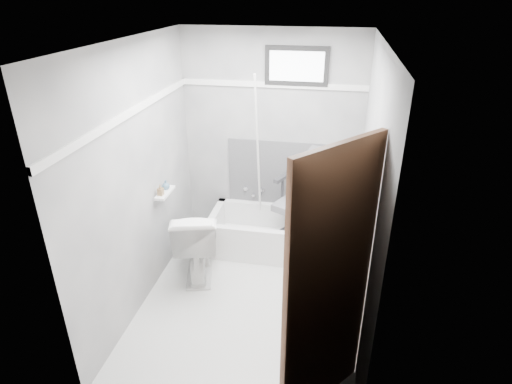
% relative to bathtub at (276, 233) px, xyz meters
% --- Properties ---
extents(floor, '(2.60, 2.60, 0.00)m').
position_rel_bathtub_xyz_m(floor, '(-0.12, -0.93, -0.21)').
color(floor, silver).
rests_on(floor, ground).
extents(ceiling, '(2.60, 2.60, 0.00)m').
position_rel_bathtub_xyz_m(ceiling, '(-0.12, -0.93, 2.19)').
color(ceiling, silver).
rests_on(ceiling, floor).
extents(wall_back, '(2.00, 0.02, 2.40)m').
position_rel_bathtub_xyz_m(wall_back, '(-0.12, 0.37, 0.99)').
color(wall_back, slate).
rests_on(wall_back, floor).
extents(wall_front, '(2.00, 0.02, 2.40)m').
position_rel_bathtub_xyz_m(wall_front, '(-0.12, -2.23, 0.99)').
color(wall_front, slate).
rests_on(wall_front, floor).
extents(wall_left, '(0.02, 2.60, 2.40)m').
position_rel_bathtub_xyz_m(wall_left, '(-1.12, -0.93, 0.99)').
color(wall_left, slate).
rests_on(wall_left, floor).
extents(wall_right, '(0.02, 2.60, 2.40)m').
position_rel_bathtub_xyz_m(wall_right, '(0.88, -0.93, 0.99)').
color(wall_right, slate).
rests_on(wall_right, floor).
extents(bathtub, '(1.50, 0.70, 0.42)m').
position_rel_bathtub_xyz_m(bathtub, '(0.00, 0.00, 0.00)').
color(bathtub, white).
rests_on(bathtub, floor).
extents(office_chair, '(0.82, 0.82, 1.07)m').
position_rel_bathtub_xyz_m(office_chair, '(0.29, 0.04, 0.44)').
color(office_chair, slate).
rests_on(office_chair, bathtub).
extents(toilet, '(0.63, 0.88, 0.78)m').
position_rel_bathtub_xyz_m(toilet, '(-0.74, -0.59, 0.18)').
color(toilet, white).
rests_on(toilet, floor).
extents(door, '(0.78, 0.78, 2.00)m').
position_rel_bathtub_xyz_m(door, '(0.86, -2.21, 0.79)').
color(door, brown).
rests_on(door, floor).
extents(window, '(0.66, 0.04, 0.40)m').
position_rel_bathtub_xyz_m(window, '(0.13, 0.36, 1.81)').
color(window, black).
rests_on(window, wall_back).
extents(backerboard, '(1.50, 0.02, 0.78)m').
position_rel_bathtub_xyz_m(backerboard, '(0.13, 0.36, 0.59)').
color(backerboard, '#4C4C4F').
rests_on(backerboard, wall_back).
extents(trim_back, '(2.00, 0.02, 0.06)m').
position_rel_bathtub_xyz_m(trim_back, '(-0.12, 0.36, 1.61)').
color(trim_back, white).
rests_on(trim_back, wall_back).
extents(trim_left, '(0.02, 2.60, 0.06)m').
position_rel_bathtub_xyz_m(trim_left, '(-1.11, -0.93, 1.61)').
color(trim_left, white).
rests_on(trim_left, wall_left).
extents(pole, '(0.02, 0.43, 1.91)m').
position_rel_bathtub_xyz_m(pole, '(-0.23, 0.13, 0.84)').
color(pole, silver).
rests_on(pole, bathtub).
extents(shelf, '(0.10, 0.32, 0.02)m').
position_rel_bathtub_xyz_m(shelf, '(-1.05, -0.56, 0.69)').
color(shelf, white).
rests_on(shelf, wall_left).
extents(soap_bottle_a, '(0.06, 0.06, 0.11)m').
position_rel_bathtub_xyz_m(soap_bottle_a, '(-1.06, -0.64, 0.76)').
color(soap_bottle_a, olive).
rests_on(soap_bottle_a, shelf).
extents(soap_bottle_b, '(0.11, 0.11, 0.10)m').
position_rel_bathtub_xyz_m(soap_bottle_b, '(-1.06, -0.50, 0.75)').
color(soap_bottle_b, '#466981').
rests_on(soap_bottle_b, shelf).
extents(faucet, '(0.26, 0.10, 0.16)m').
position_rel_bathtub_xyz_m(faucet, '(-0.32, 0.34, 0.34)').
color(faucet, silver).
rests_on(faucet, wall_back).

